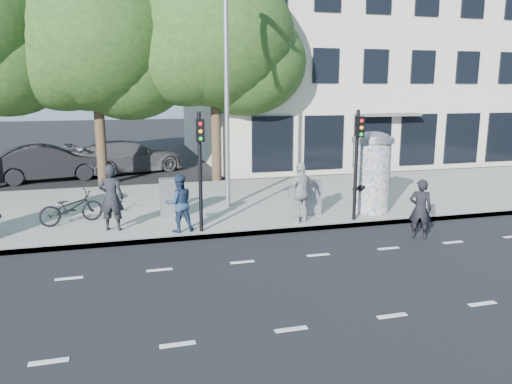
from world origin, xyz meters
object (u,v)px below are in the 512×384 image
object	(u,v)px
bicycle	(71,208)
street_lamp	(227,69)
cabinet_left	(170,198)
ped_b	(111,198)
ped_f	(373,190)
traffic_pole_near	(200,160)
man_road	(420,209)
cabinet_right	(312,197)
car_right	(128,157)
ped_c	(179,203)
car_mid	(49,163)
ad_column_right	(371,170)
ped_e	(301,193)
traffic_pole_far	(357,154)

from	to	relation	value
bicycle	street_lamp	bearing A→B (deg)	-100.79
bicycle	cabinet_left	distance (m)	2.97
ped_b	ped_f	world-z (taller)	ped_b
traffic_pole_near	man_road	bearing A→B (deg)	-16.97
cabinet_right	car_right	xyz separation A→B (m)	(-5.55, 10.84, 0.10)
ped_c	man_road	xyz separation A→B (m)	(6.50, -2.01, -0.13)
car_mid	ad_column_right	bearing A→B (deg)	-142.11
man_road	ad_column_right	bearing A→B (deg)	-55.67
ped_e	street_lamp	bearing A→B (deg)	-78.68
ped_f	car_mid	size ratio (longest dim) A/B	0.31
ped_b	traffic_pole_far	bearing A→B (deg)	-171.63
ped_b	street_lamp	bearing A→B (deg)	-137.59
street_lamp	man_road	xyz separation A→B (m)	(4.50, -4.64, -3.94)
ad_column_right	cabinet_right	distance (m)	2.17
traffic_pole_far	cabinet_left	world-z (taller)	traffic_pole_far
ped_b	cabinet_left	distance (m)	2.04
ad_column_right	car_mid	bearing A→B (deg)	138.61
traffic_pole_far	cabinet_left	bearing A→B (deg)	161.56
ped_f	man_road	world-z (taller)	ped_f
car_right	traffic_pole_near	bearing A→B (deg)	166.72
street_lamp	man_road	world-z (taller)	street_lamp
ped_c	car_mid	size ratio (longest dim) A/B	0.33
ad_column_right	ped_c	world-z (taller)	ad_column_right
bicycle	ped_c	bearing A→B (deg)	-140.36
street_lamp	cabinet_left	bearing A→B (deg)	-154.24
bicycle	car_right	distance (m)	10.19
traffic_pole_far	car_mid	world-z (taller)	traffic_pole_far
ped_c	cabinet_left	distance (m)	1.64
traffic_pole_far	ped_f	bearing A→B (deg)	34.05
traffic_pole_far	ped_b	world-z (taller)	traffic_pole_far
ad_column_right	ped_f	bearing A→B (deg)	-102.47
ad_column_right	street_lamp	world-z (taller)	street_lamp
traffic_pole_far	ped_b	bearing A→B (deg)	173.32
street_lamp	cabinet_right	world-z (taller)	street_lamp
ped_c	ped_e	bearing A→B (deg)	173.64
ped_c	street_lamp	bearing A→B (deg)	-133.64
car_right	ped_f	bearing A→B (deg)	-168.05
traffic_pole_near	traffic_pole_far	xyz separation A→B (m)	(4.80, 0.00, 0.00)
cabinet_right	street_lamp	bearing A→B (deg)	154.04
traffic_pole_near	car_right	world-z (taller)	traffic_pole_near
street_lamp	cabinet_left	world-z (taller)	street_lamp
bicycle	cabinet_left	bearing A→B (deg)	-112.77
ped_c	ped_e	world-z (taller)	ped_e
ped_e	cabinet_right	xyz separation A→B (m)	(0.72, 0.87, -0.37)
traffic_pole_far	car_right	bearing A→B (deg)	118.76
street_lamp	cabinet_right	size ratio (longest dim) A/B	7.20
ped_f	traffic_pole_near	bearing A→B (deg)	-5.29
street_lamp	ped_f	bearing A→B (deg)	-26.94
cabinet_left	cabinet_right	distance (m)	4.56
bicycle	cabinet_right	world-z (taller)	cabinet_right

